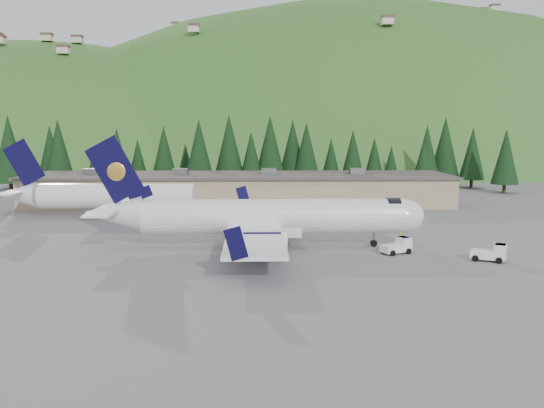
{
  "coord_description": "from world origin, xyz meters",
  "views": [
    {
      "loc": [
        -1.19,
        -64.66,
        12.84
      ],
      "look_at": [
        0.0,
        6.0,
        4.0
      ],
      "focal_mm": 40.0,
      "sensor_mm": 36.0,
      "label": 1
    }
  ],
  "objects_px": {
    "baggage_tug_a": "(398,246)",
    "baggage_tug_b": "(492,253)",
    "airliner": "(263,218)",
    "terminal_building": "(239,189)",
    "second_airliner": "(97,195)",
    "ramp_worker": "(400,241)"
  },
  "relations": [
    {
      "from": "baggage_tug_a",
      "to": "baggage_tug_b",
      "type": "height_order",
      "value": "baggage_tug_b"
    },
    {
      "from": "airliner",
      "to": "terminal_building",
      "type": "relative_size",
      "value": 0.51
    },
    {
      "from": "airliner",
      "to": "baggage_tug_a",
      "type": "distance_m",
      "value": 14.57
    },
    {
      "from": "second_airliner",
      "to": "airliner",
      "type": "bearing_deg",
      "value": -42.71
    },
    {
      "from": "second_airliner",
      "to": "baggage_tug_b",
      "type": "bearing_deg",
      "value": -32.41
    },
    {
      "from": "baggage_tug_a",
      "to": "baggage_tug_b",
      "type": "bearing_deg",
      "value": -51.92
    },
    {
      "from": "baggage_tug_a",
      "to": "second_airliner",
      "type": "bearing_deg",
      "value": 119.37
    },
    {
      "from": "airliner",
      "to": "baggage_tug_b",
      "type": "xyz_separation_m",
      "value": [
        22.23,
        -7.24,
        -2.46
      ]
    },
    {
      "from": "second_airliner",
      "to": "ramp_worker",
      "type": "bearing_deg",
      "value": -31.08
    },
    {
      "from": "airliner",
      "to": "ramp_worker",
      "type": "relative_size",
      "value": 19.71
    },
    {
      "from": "terminal_building",
      "to": "airliner",
      "type": "bearing_deg",
      "value": -84.08
    },
    {
      "from": "airliner",
      "to": "baggage_tug_a",
      "type": "bearing_deg",
      "value": -14.29
    },
    {
      "from": "baggage_tug_b",
      "to": "airliner",
      "type": "bearing_deg",
      "value": -171.13
    },
    {
      "from": "baggage_tug_a",
      "to": "ramp_worker",
      "type": "relative_size",
      "value": 1.88
    },
    {
      "from": "airliner",
      "to": "terminal_building",
      "type": "distance_m",
      "value": 38.22
    },
    {
      "from": "airliner",
      "to": "second_airliner",
      "type": "distance_m",
      "value": 32.46
    },
    {
      "from": "ramp_worker",
      "to": "second_airliner",
      "type": "bearing_deg",
      "value": -42.35
    },
    {
      "from": "airliner",
      "to": "baggage_tug_b",
      "type": "relative_size",
      "value": 10.02
    },
    {
      "from": "second_airliner",
      "to": "baggage_tug_b",
      "type": "relative_size",
      "value": 7.54
    },
    {
      "from": "airliner",
      "to": "baggage_tug_b",
      "type": "height_order",
      "value": "airliner"
    },
    {
      "from": "baggage_tug_a",
      "to": "terminal_building",
      "type": "height_order",
      "value": "terminal_building"
    },
    {
      "from": "terminal_building",
      "to": "ramp_worker",
      "type": "relative_size",
      "value": 38.3
    }
  ]
}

